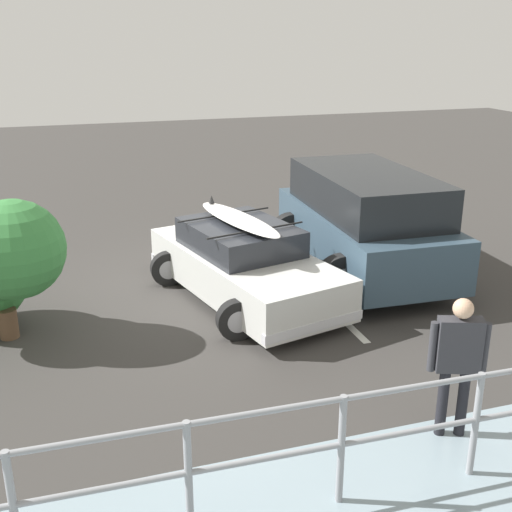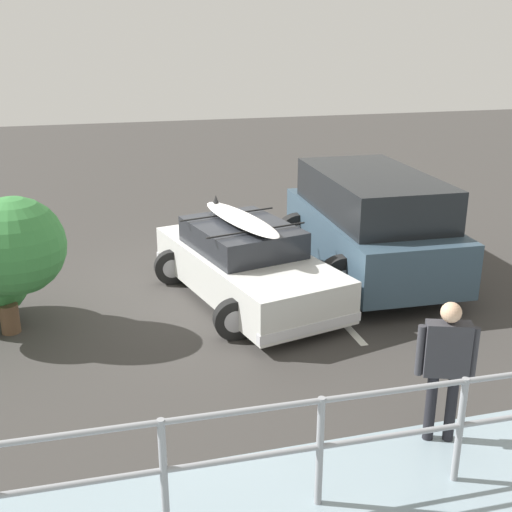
# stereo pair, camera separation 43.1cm
# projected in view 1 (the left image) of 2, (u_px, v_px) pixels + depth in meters

# --- Properties ---
(ground_plane) EXTENTS (44.00, 44.00, 0.02)m
(ground_plane) POSITION_uv_depth(u_px,v_px,m) (210.00, 289.00, 11.11)
(ground_plane) COLOR #383533
(ground_plane) RESTS_ON ground
(parking_stripe) EXTENTS (0.12, 4.19, 0.00)m
(parking_stripe) POSITION_uv_depth(u_px,v_px,m) (312.00, 290.00, 11.04)
(parking_stripe) COLOR silver
(parking_stripe) RESTS_ON ground
(sedan_car) EXTENTS (2.82, 4.26, 1.53)m
(sedan_car) POSITION_uv_depth(u_px,v_px,m) (244.00, 264.00, 10.53)
(sedan_car) COLOR silver
(sedan_car) RESTS_ON ground
(suv_car) EXTENTS (2.90, 4.44, 1.89)m
(suv_car) POSITION_uv_depth(u_px,v_px,m) (365.00, 222.00, 11.51)
(suv_car) COLOR #334756
(suv_car) RESTS_ON ground
(person_bystander) EXTENTS (0.60, 0.33, 1.62)m
(person_bystander) POSITION_uv_depth(u_px,v_px,m) (458.00, 355.00, 6.78)
(person_bystander) COLOR black
(person_bystander) RESTS_ON ground
(railing_fence) EXTENTS (10.04, 0.30, 1.14)m
(railing_fence) POSITION_uv_depth(u_px,v_px,m) (412.00, 421.00, 6.03)
(railing_fence) COLOR gray
(railing_fence) RESTS_ON ground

